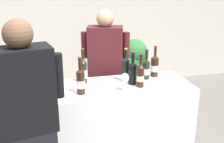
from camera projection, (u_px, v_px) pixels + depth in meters
name	position (u px, v px, depth m)	size (l,w,h in m)	color
wall_back	(66.00, 13.00, 4.90)	(8.00, 0.10, 2.80)	beige
counter	(93.00, 132.00, 2.80)	(1.97, 0.60, 0.97)	white
wine_bottle_0	(31.00, 77.00, 2.59)	(0.08, 0.08, 0.31)	black
wine_bottle_1	(146.00, 69.00, 2.86)	(0.08, 0.08, 0.32)	black
wine_bottle_2	(56.00, 83.00, 2.45)	(0.08, 0.08, 0.31)	black
wine_bottle_3	(52.00, 77.00, 2.62)	(0.07, 0.07, 0.33)	black
wine_bottle_4	(19.00, 76.00, 2.60)	(0.08, 0.08, 0.36)	black
wine_bottle_5	(155.00, 66.00, 2.93)	(0.08, 0.08, 0.34)	black
wine_bottle_6	(140.00, 75.00, 2.64)	(0.07, 0.07, 0.32)	black
wine_bottle_7	(81.00, 81.00, 2.47)	(0.08, 0.08, 0.35)	black
wine_bottle_8	(133.00, 72.00, 2.71)	(0.08, 0.08, 0.33)	black
wine_bottle_9	(126.00, 68.00, 2.78)	(0.08, 0.08, 0.35)	black
wine_bottle_10	(83.00, 71.00, 2.74)	(0.07, 0.07, 0.36)	black
wine_glass	(125.00, 79.00, 2.54)	(0.08, 0.08, 0.17)	silver
ice_bucket	(6.00, 87.00, 2.36)	(0.20, 0.20, 0.23)	silver
person_server	(106.00, 81.00, 3.30)	(0.54, 0.34, 1.65)	black
person_guest	(30.00, 141.00, 1.98)	(0.55, 0.32, 1.73)	black
potted_shrub	(128.00, 67.00, 4.17)	(0.63, 0.52, 1.13)	brown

